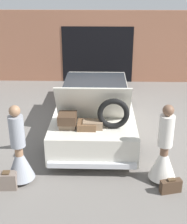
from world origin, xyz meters
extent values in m
plane|color=slate|center=(0.00, 0.00, 0.00)|extent=(40.00, 40.00, 0.00)
cube|color=#9E664C|center=(0.00, 4.16, 1.40)|extent=(12.00, 0.12, 2.80)
cube|color=black|center=(0.00, 4.09, 1.10)|extent=(2.80, 0.02, 2.20)
cube|color=silver|center=(0.00, 0.00, 0.51)|extent=(1.97, 5.16, 0.65)
cube|color=#1E2328|center=(0.00, 0.31, 1.03)|extent=(1.74, 1.65, 0.39)
cylinder|color=black|center=(-0.92, 1.60, 0.34)|extent=(0.18, 0.69, 0.69)
cylinder|color=black|center=(0.92, 1.60, 0.34)|extent=(0.18, 0.69, 0.69)
cylinder|color=black|center=(-0.92, -1.55, 0.34)|extent=(0.18, 0.69, 0.69)
cylinder|color=black|center=(0.92, -1.55, 0.34)|extent=(0.18, 0.69, 0.69)
cube|color=silver|center=(0.00, -2.62, 0.28)|extent=(1.87, 0.10, 0.12)
cube|color=silver|center=(0.00, -1.69, 1.30)|extent=(1.68, 0.58, 0.95)
cube|color=#8C7259|center=(-0.56, -1.97, 0.90)|extent=(0.36, 0.27, 0.13)
cube|color=brown|center=(-0.13, -1.97, 0.90)|extent=(0.41, 0.42, 0.14)
cube|color=#473323|center=(-0.56, -1.97, 1.06)|extent=(0.39, 0.42, 0.20)
cube|color=#8C7259|center=(0.00, -1.97, 0.92)|extent=(0.44, 0.28, 0.17)
torus|color=black|center=(0.45, -1.97, 1.18)|extent=(0.70, 0.12, 0.70)
cylinder|color=#997051|center=(-1.46, -2.80, 0.41)|extent=(0.16, 0.16, 0.82)
cone|color=#9399A3|center=(-1.46, -2.80, 0.45)|extent=(0.56, 0.56, 0.73)
cylinder|color=#9399A3|center=(-1.46, -2.80, 1.14)|extent=(0.30, 0.30, 0.65)
sphere|color=#997051|center=(-1.46, -2.80, 1.57)|extent=(0.22, 0.22, 0.22)
cylinder|color=brown|center=(1.46, -2.70, 0.41)|extent=(0.16, 0.16, 0.82)
cone|color=silver|center=(1.46, -2.70, 0.45)|extent=(0.57, 0.57, 0.74)
cylinder|color=silver|center=(1.46, -2.70, 1.14)|extent=(0.30, 0.30, 0.65)
sphere|color=brown|center=(1.46, -2.70, 1.58)|extent=(0.22, 0.22, 0.22)
cube|color=#75665B|center=(-1.68, -3.06, 0.17)|extent=(0.41, 0.24, 0.35)
cube|color=#4C3823|center=(-1.68, -3.06, 0.37)|extent=(0.15, 0.14, 0.02)
cube|color=#473323|center=(1.56, -3.10, 0.14)|extent=(0.44, 0.24, 0.27)
cube|color=#4C3823|center=(1.56, -3.10, 0.29)|extent=(0.16, 0.12, 0.02)
camera|label=1|loc=(0.19, -8.18, 3.87)|focal=50.00mm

